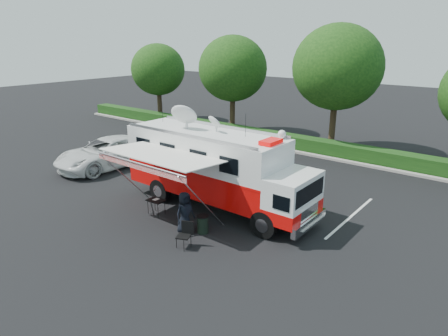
% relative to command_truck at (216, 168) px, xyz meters
% --- Properties ---
extents(ground_plane, '(120.00, 120.00, 0.00)m').
position_rel_command_truck_xyz_m(ground_plane, '(0.08, 0.00, -2.01)').
color(ground_plane, black).
rests_on(ground_plane, ground).
extents(back_border, '(60.00, 6.14, 8.87)m').
position_rel_command_truck_xyz_m(back_border, '(1.23, 12.90, 2.99)').
color(back_border, '#9E998E').
rests_on(back_border, ground_plane).
extents(stall_lines, '(24.12, 5.50, 0.01)m').
position_rel_command_truck_xyz_m(stall_lines, '(-0.42, 3.00, -2.01)').
color(stall_lines, silver).
rests_on(stall_lines, ground_plane).
extents(command_truck, '(9.78, 2.69, 4.70)m').
position_rel_command_truck_xyz_m(command_truck, '(0.00, 0.00, 0.00)').
color(command_truck, black).
rests_on(command_truck, ground_plane).
extents(awning, '(5.34, 2.75, 3.22)m').
position_rel_command_truck_xyz_m(awning, '(-0.88, -2.79, 1.02)').
color(awning, silver).
rests_on(awning, ground_plane).
extents(white_suv, '(3.42, 6.78, 1.84)m').
position_rel_command_truck_xyz_m(white_suv, '(-9.49, 0.67, -2.01)').
color(white_suv, silver).
rests_on(white_suv, ground_plane).
extents(person, '(0.71, 0.97, 1.84)m').
position_rel_command_truck_xyz_m(person, '(0.68, -2.89, -2.01)').
color(person, black).
rests_on(person, ground_plane).
extents(folding_table, '(0.86, 0.62, 0.71)m').
position_rel_command_truck_xyz_m(folding_table, '(-1.70, -2.34, -1.35)').
color(folding_table, black).
rests_on(folding_table, ground_plane).
extents(folding_chair, '(0.66, 0.70, 1.06)m').
position_rel_command_truck_xyz_m(folding_chair, '(1.52, -3.73, -1.38)').
color(folding_chair, black).
rests_on(folding_chair, ground_plane).
extents(trash_bin, '(0.51, 0.51, 0.77)m').
position_rel_command_truck_xyz_m(trash_bin, '(1.25, -2.41, -1.62)').
color(trash_bin, black).
rests_on(trash_bin, ground_plane).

